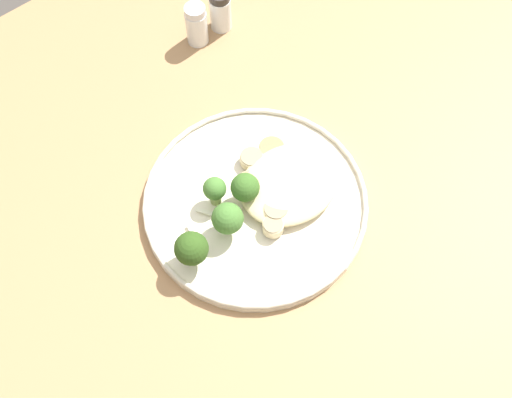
# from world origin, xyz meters

# --- Properties ---
(ground) EXTENTS (6.00, 6.00, 0.00)m
(ground) POSITION_xyz_m (0.00, 0.00, 0.00)
(ground) COLOR #47423D
(wooden_dining_table) EXTENTS (1.40, 1.00, 0.74)m
(wooden_dining_table) POSITION_xyz_m (0.00, 0.00, 0.66)
(wooden_dining_table) COLOR #9E754C
(wooden_dining_table) RESTS_ON ground
(dinner_plate) EXTENTS (0.29, 0.29, 0.02)m
(dinner_plate) POSITION_xyz_m (-0.02, -0.00, 0.75)
(dinner_plate) COLOR beige
(dinner_plate) RESTS_ON wooden_dining_table
(noodle_bed) EXTENTS (0.14, 0.11, 0.02)m
(noodle_bed) POSITION_xyz_m (0.03, -0.01, 0.76)
(noodle_bed) COLOR beige
(noodle_bed) RESTS_ON dinner_plate
(seared_scallop_tiny_bay) EXTENTS (0.03, 0.03, 0.01)m
(seared_scallop_tiny_bay) POSITION_xyz_m (0.02, 0.05, 0.76)
(seared_scallop_tiny_bay) COLOR beige
(seared_scallop_tiny_bay) RESTS_ON dinner_plate
(seared_scallop_large_seared) EXTENTS (0.04, 0.04, 0.01)m
(seared_scallop_large_seared) POSITION_xyz_m (0.03, -0.01, 0.76)
(seared_scallop_large_seared) COLOR #E5C689
(seared_scallop_large_seared) RESTS_ON dinner_plate
(seared_scallop_left_edge) EXTENTS (0.03, 0.03, 0.02)m
(seared_scallop_left_edge) POSITION_xyz_m (-0.01, -0.03, 0.76)
(seared_scallop_left_edge) COLOR beige
(seared_scallop_left_edge) RESTS_ON dinner_plate
(seared_scallop_right_edge) EXTENTS (0.03, 0.03, 0.02)m
(seared_scallop_right_edge) POSITION_xyz_m (0.01, -0.02, 0.76)
(seared_scallop_right_edge) COLOR #E5C689
(seared_scallop_right_edge) RESTS_ON dinner_plate
(seared_scallop_center_golden) EXTENTS (0.03, 0.03, 0.02)m
(seared_scallop_center_golden) POSITION_xyz_m (-0.03, -0.05, 0.76)
(seared_scallop_center_golden) COLOR beige
(seared_scallop_center_golden) RESTS_ON dinner_plate
(seared_scallop_half_hidden) EXTENTS (0.04, 0.04, 0.01)m
(seared_scallop_half_hidden) POSITION_xyz_m (0.05, 0.04, 0.76)
(seared_scallop_half_hidden) COLOR #DBB77A
(seared_scallop_half_hidden) RESTS_ON dinner_plate
(seared_scallop_tilted_round) EXTENTS (0.03, 0.03, 0.01)m
(seared_scallop_tilted_round) POSITION_xyz_m (-0.01, 0.02, 0.76)
(seared_scallop_tilted_round) COLOR #E5C689
(seared_scallop_tilted_round) RESTS_ON dinner_plate
(broccoli_floret_small_sprig) EXTENTS (0.03, 0.03, 0.05)m
(broccoli_floret_small_sprig) POSITION_xyz_m (-0.06, 0.03, 0.78)
(broccoli_floret_small_sprig) COLOR #89A356
(broccoli_floret_small_sprig) RESTS_ON dinner_plate
(broccoli_floret_rear_charred) EXTENTS (0.04, 0.04, 0.05)m
(broccoli_floret_rear_charred) POSITION_xyz_m (-0.07, -0.01, 0.78)
(broccoli_floret_rear_charred) COLOR #7A994C
(broccoli_floret_rear_charred) RESTS_ON dinner_plate
(broccoli_floret_beside_noodles) EXTENTS (0.04, 0.04, 0.06)m
(broccoli_floret_beside_noodles) POSITION_xyz_m (-0.13, -0.01, 0.78)
(broccoli_floret_beside_noodles) COLOR #89A356
(broccoli_floret_beside_noodles) RESTS_ON dinner_plate
(broccoli_floret_tall_stalk) EXTENTS (0.04, 0.04, 0.05)m
(broccoli_floret_tall_stalk) POSITION_xyz_m (-0.03, 0.01, 0.78)
(broccoli_floret_tall_stalk) COLOR #89A356
(broccoli_floret_tall_stalk) RESTS_ON dinner_plate
(onion_sliver_short_strip) EXTENTS (0.04, 0.02, 0.00)m
(onion_sliver_short_strip) POSITION_xyz_m (-0.05, 0.00, 0.75)
(onion_sliver_short_strip) COLOR silver
(onion_sliver_short_strip) RESTS_ON dinner_plate
(onion_sliver_long_sliver) EXTENTS (0.02, 0.03, 0.00)m
(onion_sliver_long_sliver) POSITION_xyz_m (-0.07, 0.02, 0.75)
(onion_sliver_long_sliver) COLOR silver
(onion_sliver_long_sliver) RESTS_ON dinner_plate
(onion_sliver_curled_piece) EXTENTS (0.01, 0.04, 0.00)m
(onion_sliver_curled_piece) POSITION_xyz_m (-0.11, 0.01, 0.75)
(onion_sliver_curled_piece) COLOR silver
(onion_sliver_curled_piece) RESTS_ON dinner_plate
(salt_shaker) EXTENTS (0.03, 0.03, 0.07)m
(salt_shaker) POSITION_xyz_m (0.09, 0.27, 0.77)
(salt_shaker) COLOR white
(salt_shaker) RESTS_ON wooden_dining_table
(pepper_shaker) EXTENTS (0.03, 0.03, 0.07)m
(pepper_shaker) POSITION_xyz_m (0.14, 0.27, 0.77)
(pepper_shaker) COLOR white
(pepper_shaker) RESTS_ON wooden_dining_table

